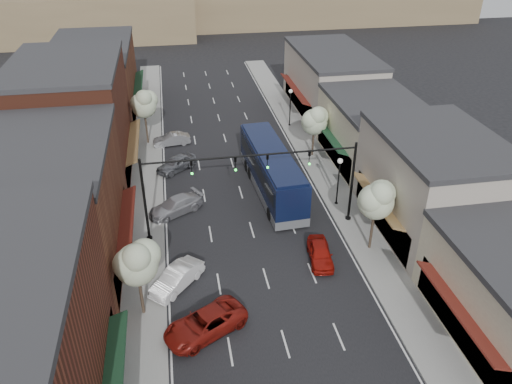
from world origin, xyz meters
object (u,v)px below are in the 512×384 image
signal_mast_left (176,186)px  lamp_post_far (290,102)px  tree_right_near (377,199)px  tree_left_far (144,103)px  parked_car_b (177,278)px  parked_car_e (172,139)px  coach_bus (272,170)px  tree_right_far (315,120)px  tree_left_near (137,262)px  parked_car_a (205,323)px  parked_car_c (175,206)px  signal_mast_right (324,173)px  lamp_post_near (339,174)px  parked_car_d (177,163)px  red_hatchback (320,253)px

signal_mast_left → lamp_post_far: bearing=56.1°
tree_right_near → tree_left_far: 27.56m
parked_car_b → parked_car_e: parked_car_b is taller
tree_left_far → coach_bus: size_ratio=0.46×
tree_right_far → parked_car_b: 23.06m
tree_left_near → parked_car_a: bearing=-30.7°
tree_left_near → signal_mast_left: bearing=71.9°
tree_right_near → parked_car_c: bearing=151.7°
signal_mast_right → parked_car_b: 13.62m
lamp_post_near → parked_car_d: lamp_post_near is taller
signal_mast_right → red_hatchback: 6.30m
tree_right_far → parked_car_e: 15.43m
parked_car_a → parked_car_b: parked_car_a is taller
signal_mast_right → tree_right_near: 4.89m
lamp_post_near → signal_mast_right: bearing=-131.1°
parked_car_d → signal_mast_left: bearing=-40.3°
lamp_post_far → parked_car_b: lamp_post_far is taller
lamp_post_near → parked_car_c: bearing=175.5°
tree_left_near → parked_car_a: (3.68, -2.18, -3.50)m
lamp_post_near → coach_bus: 6.11m
tree_left_near → lamp_post_near: 19.25m
tree_right_far → lamp_post_far: tree_right_far is taller
signal_mast_right → lamp_post_far: 20.19m
tree_right_near → parked_car_d: bearing=131.9°
red_hatchback → parked_car_b: bearing=-167.0°
lamp_post_near → parked_car_a: (-12.38, -12.74, -2.28)m
parked_car_b → signal_mast_right: bearing=67.8°
tree_right_far → lamp_post_far: (-0.55, 8.06, -0.99)m
parked_car_b → parked_car_c: bearing=130.3°
tree_right_far → lamp_post_far: bearing=93.9°
parked_car_d → tree_right_near: bearing=2.4°
parked_car_d → parked_car_e: size_ratio=1.09×
lamp_post_far → parked_car_c: size_ratio=0.93×
tree_right_near → parked_car_d: (-13.82, 15.39, -3.73)m
tree_right_far → parked_car_e: (-14.11, 5.26, -3.35)m
parked_car_d → parked_car_b: bearing=-41.6°
tree_left_near → parked_car_e: bearing=84.4°
tree_left_near → parked_car_a: 5.53m
signal_mast_right → tree_left_near: (-13.87, -8.05, -0.40)m
lamp_post_far → parked_car_d: 16.01m
parked_car_d → parked_car_e: bearing=143.4°
tree_right_near → tree_right_far: tree_right_near is taller
tree_left_near → lamp_post_far: 32.35m
signal_mast_right → parked_car_d: size_ratio=1.94×
parked_car_d → lamp_post_far: bearing=83.7°
tree_left_near → parked_car_b: size_ratio=1.32×
signal_mast_right → signal_mast_left: 11.24m
tree_left_near → parked_car_d: size_ratio=1.34×
tree_right_far → tree_left_far: tree_left_far is taller
coach_bus → parked_car_c: size_ratio=2.80×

